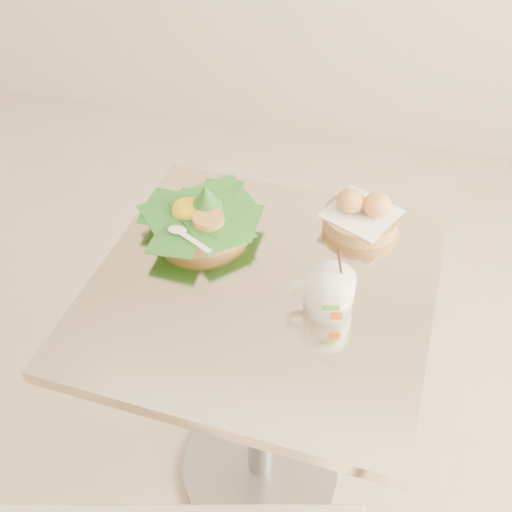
% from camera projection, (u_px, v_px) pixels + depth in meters
% --- Properties ---
extents(floor, '(3.60, 3.60, 0.00)m').
position_uv_depth(floor, '(215.00, 447.00, 1.89)').
color(floor, beige).
rests_on(floor, ground).
extents(cafe_table, '(0.74, 0.74, 0.75)m').
position_uv_depth(cafe_table, '(261.00, 352.00, 1.48)').
color(cafe_table, gray).
rests_on(cafe_table, floor).
extents(rice_basket, '(0.27, 0.27, 0.13)m').
position_uv_depth(rice_basket, '(201.00, 215.00, 1.45)').
color(rice_basket, '#B0864B').
rests_on(rice_basket, cafe_table).
extents(bread_basket, '(0.19, 0.19, 0.09)m').
position_uv_depth(bread_basket, '(362.00, 215.00, 1.45)').
color(bread_basket, '#B0864B').
rests_on(bread_basket, cafe_table).
extents(coffee_mug, '(0.13, 0.10, 0.17)m').
position_uv_depth(coffee_mug, '(328.00, 292.00, 1.25)').
color(coffee_mug, white).
rests_on(coffee_mug, cafe_table).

